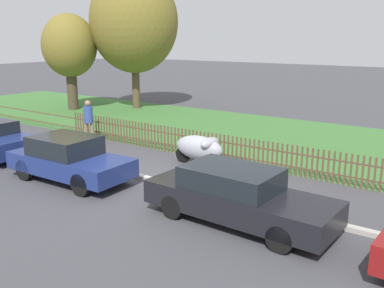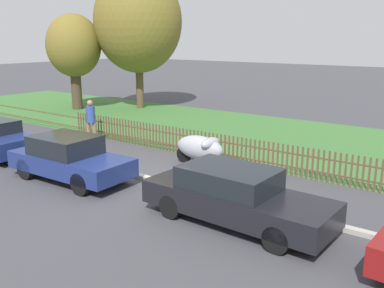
{
  "view_description": "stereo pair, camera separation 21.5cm",
  "coord_description": "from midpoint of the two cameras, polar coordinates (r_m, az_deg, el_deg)",
  "views": [
    {
      "loc": [
        8.77,
        -9.35,
        4.3
      ],
      "look_at": [
        1.34,
        1.11,
        1.1
      ],
      "focal_mm": 40.0,
      "sensor_mm": 36.0,
      "label": 1
    },
    {
      "loc": [
        8.94,
        -9.22,
        4.3
      ],
      "look_at": [
        1.34,
        1.11,
        1.1
      ],
      "focal_mm": 40.0,
      "sensor_mm": 36.0,
      "label": 2
    }
  ],
  "objects": [
    {
      "name": "pedestrian_near_fence",
      "position": [
        18.24,
        -13.96,
        3.23
      ],
      "size": [
        0.51,
        0.51,
        1.8
      ],
      "rotation": [
        0.0,
        0.0,
        0.73
      ],
      "color": "#7F6B51",
      "rests_on": "ground"
    },
    {
      "name": "ground_plane",
      "position": [
        13.53,
        -7.84,
        -4.66
      ],
      "size": [
        120.0,
        120.0,
        0.0
      ],
      "primitive_type": "plane",
      "color": "#424247"
    },
    {
      "name": "tree_behind_motorcycle",
      "position": [
        26.93,
        -7.98,
        15.82
      ],
      "size": [
        5.3,
        5.3,
        8.28
      ],
      "color": "brown",
      "rests_on": "ground"
    },
    {
      "name": "parked_car_navy_estate",
      "position": [
        13.65,
        -16.53,
        -1.85
      ],
      "size": [
        4.1,
        1.82,
        1.39
      ],
      "rotation": [
        0.0,
        0.0,
        0.03
      ],
      "color": "navy",
      "rests_on": "ground"
    },
    {
      "name": "kerb_stone",
      "position": [
        13.58,
        -7.56,
        -4.31
      ],
      "size": [
        43.85,
        0.2,
        0.12
      ],
      "primitive_type": "cube",
      "color": "#B2ADA3",
      "rests_on": "ground"
    },
    {
      "name": "covered_motorcycle",
      "position": [
        14.6,
        0.69,
        -0.5
      ],
      "size": [
        1.96,
        0.92,
        1.05
      ],
      "rotation": [
        0.0,
        0.0,
        -0.01
      ],
      "color": "black",
      "rests_on": "ground"
    },
    {
      "name": "grass_strip",
      "position": [
        19.7,
        7.79,
        1.28
      ],
      "size": [
        43.85,
        9.24,
        0.01
      ],
      "primitive_type": "cube",
      "color": "#3D7033",
      "rests_on": "ground"
    },
    {
      "name": "park_fence",
      "position": [
        15.75,
        0.01,
        0.06
      ],
      "size": [
        43.85,
        0.05,
        1.01
      ],
      "color": "brown",
      "rests_on": "ground"
    },
    {
      "name": "tree_nearest_kerb",
      "position": [
        27.16,
        -16.26,
        12.36
      ],
      "size": [
        3.24,
        3.24,
        5.71
      ],
      "color": "#473828",
      "rests_on": "ground"
    },
    {
      "name": "parked_car_red_compact",
      "position": [
        10.19,
        5.4,
        -6.84
      ],
      "size": [
        4.64,
        1.79,
        1.34
      ],
      "rotation": [
        0.0,
        0.0,
        -0.03
      ],
      "color": "black",
      "rests_on": "ground"
    }
  ]
}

